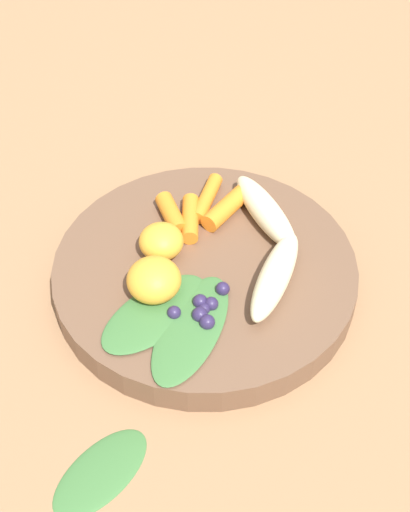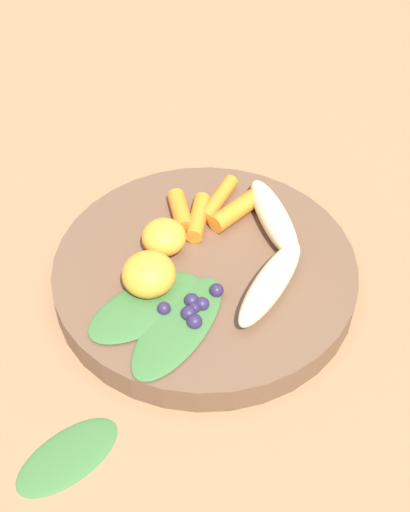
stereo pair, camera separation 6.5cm
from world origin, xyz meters
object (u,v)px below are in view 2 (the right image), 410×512
orange_segment_near (149,274)px  banana_peeled_left (274,218)px  kale_leaf_stray (68,455)px  bowl (205,274)px  banana_peeled_right (271,283)px

orange_segment_near → banana_peeled_left: bearing=126.6°
orange_segment_near → kale_leaf_stray: bearing=-18.2°
banana_peeled_left → orange_segment_near: bearing=107.7°
kale_leaf_stray → orange_segment_near: bearing=-152.6°
bowl → kale_leaf_stray: bearing=-27.9°
banana_peeled_left → orange_segment_near: 0.14m
banana_peeled_right → kale_leaf_stray: banana_peeled_right is taller
banana_peeled_left → kale_leaf_stray: 0.29m
bowl → kale_leaf_stray: bowl is taller
banana_peeled_left → banana_peeled_right: size_ratio=1.00×
bowl → orange_segment_near: bearing=-56.0°
banana_peeled_left → banana_peeled_right: 0.08m
bowl → banana_peeled_right: bearing=60.3°
banana_peeled_left → kale_leaf_stray: banana_peeled_left is taller
banana_peeled_right → kale_leaf_stray: bearing=161.0°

